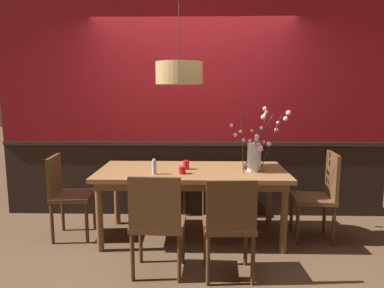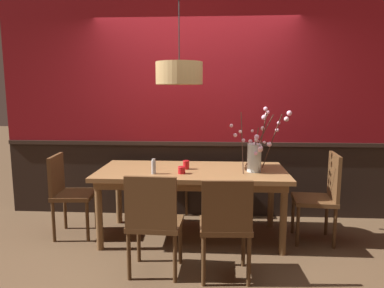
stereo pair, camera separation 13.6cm
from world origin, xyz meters
name	(u,v)px [view 1 (the left image)]	position (x,y,z in m)	size (l,w,h in m)	color
ground_plane	(192,237)	(0.00, 0.00, 0.00)	(24.00, 24.00, 0.00)	brown
back_wall	(193,110)	(0.00, 0.76, 1.36)	(4.90, 0.14, 2.74)	black
dining_table	(192,177)	(0.00, 0.00, 0.68)	(2.02, 0.92, 0.76)	olive
chair_near_side_right	(229,222)	(0.34, -0.88, 0.51)	(0.45, 0.42, 0.90)	brown
chair_near_side_left	(157,219)	(-0.28, -0.85, 0.52)	(0.47, 0.41, 0.92)	brown
chair_far_side_right	(220,174)	(0.35, 0.84, 0.51)	(0.48, 0.42, 0.91)	brown
chair_far_side_left	(171,173)	(-0.31, 0.90, 0.52)	(0.44, 0.43, 0.92)	brown
chair_head_east_end	(320,192)	(1.39, -0.02, 0.53)	(0.46, 0.45, 0.96)	brown
chair_head_west_end	(66,191)	(-1.38, -0.03, 0.52)	(0.45, 0.45, 0.91)	brown
vase_with_blossoms	(256,152)	(0.68, -0.04, 0.96)	(0.65, 0.44, 0.68)	silver
candle_holder_nearer_center	(186,165)	(-0.06, 0.02, 0.81)	(0.07, 0.07, 0.10)	red
candle_holder_nearer_edge	(182,170)	(-0.09, -0.20, 0.80)	(0.08, 0.08, 0.07)	red
condiment_bottle	(154,167)	(-0.38, -0.22, 0.84)	(0.05, 0.05, 0.16)	#ADADB2
pendant_lamp	(179,73)	(-0.13, 0.00, 1.79)	(0.49, 0.49, 1.07)	tan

